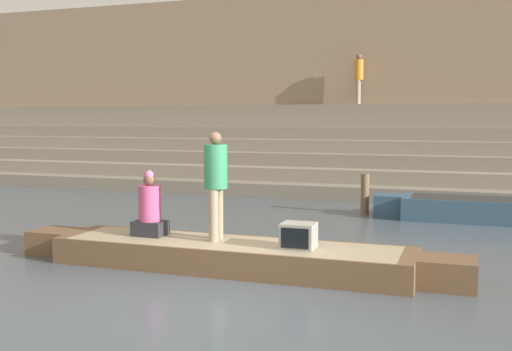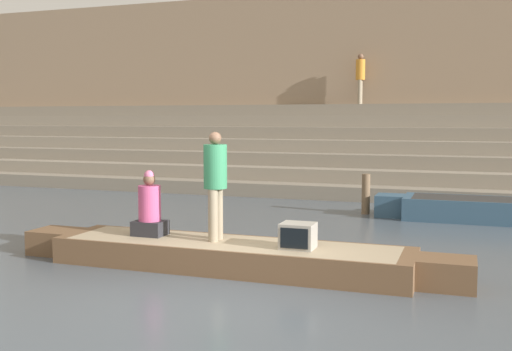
% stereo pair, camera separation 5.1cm
% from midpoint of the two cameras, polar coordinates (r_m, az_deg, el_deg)
% --- Properties ---
extents(ground_plane, '(120.00, 120.00, 0.00)m').
position_cam_midpoint_polar(ground_plane, '(8.04, -2.60, -10.83)').
color(ground_plane, '#4C5660').
extents(ghat_steps, '(36.00, 5.43, 2.75)m').
position_cam_midpoint_polar(ghat_steps, '(19.73, 10.93, 1.67)').
color(ghat_steps, gray).
rests_on(ghat_steps, ground).
extents(back_wall, '(34.20, 1.28, 6.80)m').
position_cam_midpoint_polar(back_wall, '(22.23, 12.02, 8.23)').
color(back_wall, '#937A60').
rests_on(back_wall, ground).
extents(rowboat_main, '(7.00, 1.34, 0.40)m').
position_cam_midpoint_polar(rowboat_main, '(9.08, -2.38, -7.52)').
color(rowboat_main, brown).
rests_on(rowboat_main, ground).
extents(person_standing, '(0.35, 0.35, 1.65)m').
position_cam_midpoint_polar(person_standing, '(9.06, -3.73, -0.29)').
color(person_standing, gray).
rests_on(person_standing, rowboat_main).
extents(person_rowing, '(0.50, 0.39, 1.04)m').
position_cam_midpoint_polar(person_rowing, '(9.64, -9.94, -3.24)').
color(person_rowing, '#28282D').
rests_on(person_rowing, rowboat_main).
extents(tv_set, '(0.48, 0.41, 0.37)m').
position_cam_midpoint_polar(tv_set, '(8.61, 4.18, -5.75)').
color(tv_set, '#9E998E').
rests_on(tv_set, rowboat_main).
extents(moored_boat_shore, '(5.83, 1.25, 0.50)m').
position_cam_midpoint_polar(moored_boat_shore, '(14.12, 23.30, -3.08)').
color(moored_boat_shore, '#33516B').
rests_on(moored_boat_shore, ground).
extents(mooring_post, '(0.19, 0.19, 0.95)m').
position_cam_midpoint_polar(mooring_post, '(14.37, 10.52, -1.74)').
color(mooring_post, brown).
rests_on(mooring_post, ground).
extents(person_on_steps, '(0.32, 0.32, 1.74)m').
position_cam_midpoint_polar(person_on_steps, '(21.38, 9.98, 9.41)').
color(person_on_steps, gray).
rests_on(person_on_steps, ghat_steps).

